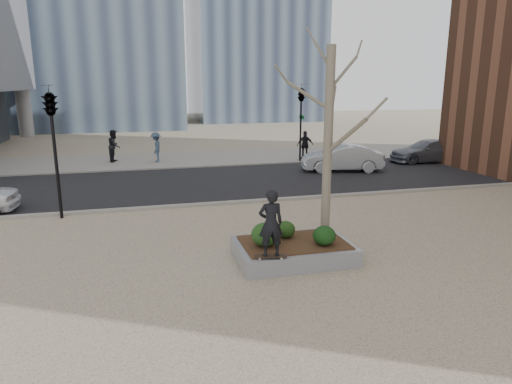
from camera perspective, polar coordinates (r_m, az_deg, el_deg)
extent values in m
plane|color=tan|center=(11.98, 0.11, -8.85)|extent=(120.00, 120.00, 0.00)
cube|color=black|center=(21.39, -6.73, 1.15)|extent=(60.00, 8.00, 0.02)
cube|color=gray|center=(28.22, -8.74, 4.09)|extent=(60.00, 6.00, 0.02)
cube|color=gray|center=(12.17, 4.70, -7.39)|extent=(3.00, 2.00, 0.45)
cube|color=#382314|center=(12.09, 4.73, -6.30)|extent=(2.70, 1.70, 0.04)
ellipsoid|color=#123A16|center=(11.67, 1.14, -5.32)|extent=(0.71, 0.71, 0.60)
ellipsoid|color=#153711|center=(12.33, 3.70, -4.68)|extent=(0.53, 0.53, 0.45)
ellipsoid|color=black|center=(11.87, 8.53, -5.40)|extent=(0.59, 0.59, 0.50)
imported|color=black|center=(10.75, 1.86, -3.92)|extent=(0.61, 0.41, 1.62)
imported|color=#9FA3A7|center=(24.38, 10.72, 4.19)|extent=(4.40, 2.41, 1.37)
imported|color=slate|center=(28.61, 20.64, 4.83)|extent=(4.57, 2.11, 1.29)
imported|color=black|center=(28.09, -17.29, 5.54)|extent=(0.88, 1.04, 1.86)
imported|color=#384F65|center=(27.34, -12.38, 5.50)|extent=(0.78, 1.20, 1.74)
imported|color=black|center=(27.82, 6.16, 5.84)|extent=(1.06, 0.57, 1.71)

